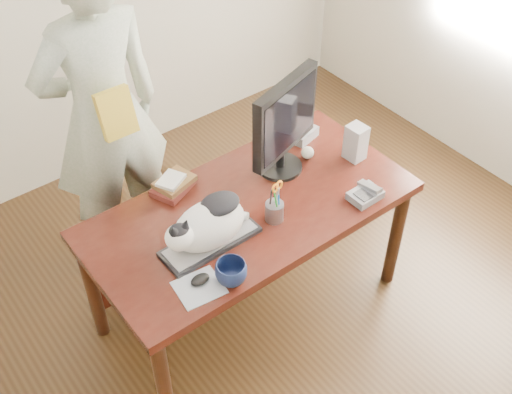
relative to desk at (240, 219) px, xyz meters
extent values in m
plane|color=black|center=(0.00, -0.68, -0.60)|extent=(4.50, 4.50, 0.00)
cube|color=black|center=(0.00, -0.08, 0.12)|extent=(1.60, 0.80, 0.05)
cylinder|color=black|center=(-0.74, -0.42, -0.25)|extent=(0.07, 0.07, 0.70)
cylinder|color=black|center=(0.74, -0.42, -0.25)|extent=(0.07, 0.07, 0.70)
cylinder|color=black|center=(-0.74, 0.26, -0.25)|extent=(0.07, 0.07, 0.70)
cylinder|color=black|center=(0.74, 0.26, -0.25)|extent=(0.07, 0.07, 0.70)
cube|color=black|center=(0.00, 0.28, -0.20)|extent=(1.45, 0.03, 0.50)
cube|color=black|center=(-0.29, -0.16, 0.16)|extent=(0.47, 0.18, 0.02)
cube|color=#A3A2A7|center=(-0.29, -0.16, 0.17)|extent=(0.44, 0.15, 0.01)
ellipsoid|color=white|center=(-0.29, -0.16, 0.27)|extent=(0.35, 0.22, 0.22)
ellipsoid|color=white|center=(-0.45, -0.19, 0.31)|extent=(0.13, 0.12, 0.12)
ellipsoid|color=black|center=(-0.45, -0.19, 0.35)|extent=(0.09, 0.08, 0.05)
cone|color=black|center=(-0.48, -0.20, 0.38)|extent=(0.06, 0.06, 0.07)
cone|color=black|center=(-0.42, -0.20, 0.38)|extent=(0.06, 0.06, 0.07)
ellipsoid|color=black|center=(-0.23, -0.16, 0.36)|extent=(0.19, 0.15, 0.05)
cylinder|color=white|center=(-0.12, -0.11, 0.20)|extent=(0.11, 0.15, 0.05)
cylinder|color=black|center=(0.30, 0.06, 0.16)|extent=(0.29, 0.29, 0.02)
cylinder|color=black|center=(0.30, 0.06, 0.22)|extent=(0.06, 0.06, 0.10)
cube|color=black|center=(0.30, 0.04, 0.48)|extent=(0.46, 0.19, 0.40)
cube|color=black|center=(0.31, 0.01, 0.48)|extent=(0.41, 0.13, 0.33)
cylinder|color=gray|center=(0.04, -0.22, 0.20)|extent=(0.10, 0.10, 0.10)
cylinder|color=black|center=(0.02, -0.21, 0.28)|extent=(0.02, 0.04, 0.15)
cylinder|color=#0D51B8|center=(0.06, -0.22, 0.28)|extent=(0.02, 0.04, 0.15)
cylinder|color=#AA1828|center=(0.04, -0.20, 0.28)|extent=(0.02, 0.04, 0.14)
cylinder|color=#1B8920|center=(0.03, -0.23, 0.28)|extent=(0.03, 0.03, 0.15)
cylinder|color=#B2B2B7|center=(0.05, -0.22, 0.29)|extent=(0.02, 0.02, 0.11)
cylinder|color=#B2B2B7|center=(0.06, -0.22, 0.29)|extent=(0.01, 0.03, 0.11)
torus|color=orange|center=(0.04, -0.22, 0.35)|extent=(0.05, 0.03, 0.05)
torus|color=orange|center=(0.07, -0.22, 0.35)|extent=(0.05, 0.03, 0.05)
cube|color=#AEB3BA|center=(-0.47, -0.35, 0.15)|extent=(0.21, 0.20, 0.00)
ellipsoid|color=black|center=(-0.45, -0.33, 0.17)|extent=(0.09, 0.07, 0.04)
imported|color=#0E1738|center=(-0.34, -0.40, 0.20)|extent=(0.19, 0.19, 0.11)
cube|color=slate|center=(0.48, -0.37, 0.17)|extent=(0.16, 0.12, 0.04)
cube|color=#3B3B3D|center=(0.46, -0.38, 0.19)|extent=(0.06, 0.08, 0.01)
cube|color=#B2B2B7|center=(0.52, -0.37, 0.20)|extent=(0.04, 0.13, 0.05)
cube|color=#A5A5A8|center=(0.66, -0.11, 0.25)|extent=(0.09, 0.10, 0.20)
sphere|color=white|center=(0.47, 0.03, 0.18)|extent=(0.07, 0.07, 0.07)
cube|color=#471713|center=(-0.22, 0.25, 0.16)|extent=(0.25, 0.22, 0.03)
cube|color=brown|center=(-0.21, 0.25, 0.19)|extent=(0.22, 0.18, 0.03)
cube|color=white|center=(-0.23, 0.25, 0.22)|extent=(0.16, 0.15, 0.02)
cube|color=slate|center=(0.54, 0.22, 0.18)|extent=(0.20, 0.24, 0.06)
cube|color=#3B3B3D|center=(0.55, 0.19, 0.21)|extent=(0.13, 0.13, 0.01)
imported|color=silver|center=(-0.30, 0.77, 0.34)|extent=(0.69, 0.46, 1.88)
cube|color=gold|center=(-0.30, 0.60, 0.45)|extent=(0.18, 0.11, 0.25)
camera|label=1|loc=(-1.34, -1.86, 2.28)|focal=45.00mm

